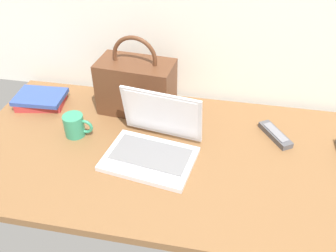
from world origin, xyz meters
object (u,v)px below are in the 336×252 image
object	(u,v)px
remote_control_near	(275,135)
book_stack	(41,100)
coffee_mug	(75,125)
handbag	(136,86)
laptop	(154,143)

from	to	relation	value
remote_control_near	book_stack	xyz separation A→B (m)	(-0.98, 0.04, 0.01)
coffee_mug	remote_control_near	bearing A→B (deg)	9.79
book_stack	handbag	bearing A→B (deg)	5.88
remote_control_near	handbag	bearing A→B (deg)	171.98
remote_control_near	book_stack	world-z (taller)	book_stack
laptop	book_stack	xyz separation A→B (m)	(-0.54, 0.21, -0.02)
laptop	handbag	world-z (taller)	handbag
coffee_mug	book_stack	bearing A→B (deg)	143.85
laptop	book_stack	size ratio (longest dim) A/B	1.61
laptop	remote_control_near	size ratio (longest dim) A/B	2.15
laptop	book_stack	bearing A→B (deg)	158.62
laptop	remote_control_near	xyz separation A→B (m)	(0.43, 0.18, -0.03)
remote_control_near	handbag	distance (m)	0.58
laptop	handbag	size ratio (longest dim) A/B	1.03
coffee_mug	handbag	distance (m)	0.29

